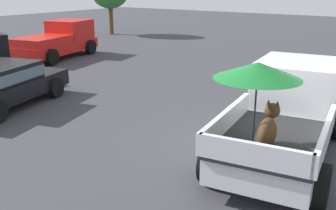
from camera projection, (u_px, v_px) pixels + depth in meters
The scene contains 4 objects.
ground_plane at pixel (281, 157), 8.53m from camera, with size 80.00×80.00×0.00m, color #38383D.
pickup_truck_main at pixel (288, 109), 8.55m from camera, with size 5.26×2.82×2.41m.
pickup_truck_far at pixel (59, 40), 19.73m from camera, with size 5.08×2.98×1.80m.
parked_sedan_near at pixel (3, 83), 11.80m from camera, with size 4.62×2.87×1.33m.
Camera 1 is at (-7.80, -2.46, 3.66)m, focal length 41.47 mm.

